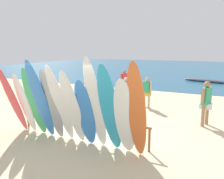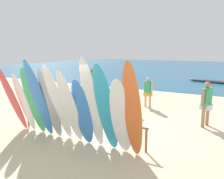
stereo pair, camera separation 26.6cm
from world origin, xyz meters
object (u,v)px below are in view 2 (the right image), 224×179
at_px(surfboard_red_0, 13,99).
at_px(distant_boat, 210,81).
at_px(surfboard_rack, 78,119).
at_px(surfboard_white_8, 92,105).
at_px(surfboard_white_1, 24,103).
at_px(surfboard_white_10, 121,118).
at_px(beachgoer_by_water, 92,78).
at_px(beachgoer_photographing, 148,90).
at_px(surfboard_green_2, 33,102).
at_px(beachgoer_midbeach, 127,80).
at_px(beachgoer_strolling, 206,101).
at_px(beachgoer_near_rack, 127,91).
at_px(surfboard_orange_11, 133,113).
at_px(surfboard_teal_9, 106,110).
at_px(surfboard_blue_3, 39,100).
at_px(surfboard_blue_7, 82,113).
at_px(surfboard_white_5, 58,104).
at_px(surfboard_white_6, 70,108).
at_px(beach_chair_red, 49,101).
at_px(surfboard_grey_4, 50,105).

relative_size(surfboard_red_0, distant_boat, 0.66).
distance_m(surfboard_rack, surfboard_white_8, 1.38).
bearing_deg(surfboard_white_1, surfboard_white_10, 3.95).
bearing_deg(beachgoer_by_water, beachgoer_photographing, 91.09).
distance_m(surfboard_green_2, beachgoer_midbeach, 7.68).
xyz_separation_m(surfboard_white_8, beachgoer_strolling, (2.64, 3.73, -0.38)).
bearing_deg(beachgoer_midbeach, beachgoer_by_water, -47.03).
bearing_deg(surfboard_white_8, surfboard_rack, 147.00).
distance_m(surfboard_white_10, beachgoer_near_rack, 4.84).
bearing_deg(distant_boat, surfboard_red_0, -107.77).
bearing_deg(surfboard_orange_11, surfboard_teal_9, 174.77).
xyz_separation_m(surfboard_teal_9, distant_boat, (1.44, 15.72, -1.14)).
bearing_deg(surfboard_white_1, surfboard_rack, 21.94).
relative_size(surfboard_white_10, beachgoer_midbeach, 1.48).
xyz_separation_m(surfboard_blue_3, surfboard_blue_7, (1.56, 0.14, -0.26)).
height_order(surfboard_rack, beachgoer_strolling, beachgoer_strolling).
height_order(surfboard_red_0, surfboard_white_5, surfboard_white_5).
bearing_deg(beachgoer_near_rack, surfboard_green_2, -46.28).
bearing_deg(beachgoer_by_water, surfboard_white_1, 39.30).
xyz_separation_m(surfboard_green_2, surfboard_blue_3, (0.39, -0.13, 0.13)).
bearing_deg(surfboard_white_5, surfboard_blue_7, 10.01).
bearing_deg(surfboard_white_6, surfboard_red_0, -176.62).
xyz_separation_m(surfboard_rack, beach_chair_red, (-3.27, 2.07, -0.18)).
bearing_deg(surfboard_white_10, beachgoer_by_water, 122.19).
bearing_deg(beachgoer_by_water, surfboard_white_5, 49.96).
distance_m(surfboard_white_5, surfboard_orange_11, 2.44).
relative_size(surfboard_white_8, beachgoer_photographing, 1.89).
bearing_deg(surfboard_green_2, surfboard_grey_4, -5.60).
bearing_deg(surfboard_green_2, distant_boat, 72.09).
xyz_separation_m(surfboard_rack, beachgoer_photographing, (0.77, 4.73, 0.26)).
bearing_deg(beach_chair_red, distant_boat, 57.64).
relative_size(surfboard_white_1, surfboard_teal_9, 0.83).
distance_m(beachgoer_photographing, beach_chair_red, 4.86).
bearing_deg(beachgoer_midbeach, surfboard_white_5, 41.96).
bearing_deg(distant_boat, beachgoer_near_rack, -104.27).
xyz_separation_m(surfboard_white_10, beachgoer_near_rack, (-1.84, 4.48, -0.21)).
distance_m(surfboard_white_6, surfboard_blue_7, 0.41).
height_order(surfboard_white_10, beach_chair_red, surfboard_white_10).
distance_m(surfboard_white_8, beachgoer_midbeach, 8.09).
distance_m(surfboard_green_2, beachgoer_by_water, 7.67).
relative_size(surfboard_green_2, surfboard_white_10, 1.05).
bearing_deg(surfboard_orange_11, surfboard_white_6, 176.30).
height_order(surfboard_rack, beachgoer_midbeach, beachgoer_midbeach).
bearing_deg(surfboard_rack, surfboard_red_0, -161.83).
xyz_separation_m(surfboard_rack, surfboard_white_8, (0.97, -0.64, 0.76)).
bearing_deg(beach_chair_red, surfboard_white_10, -34.76).
distance_m(surfboard_blue_3, surfboard_white_6, 1.18).
distance_m(surfboard_white_8, surfboard_orange_11, 1.23).
xyz_separation_m(surfboard_red_0, surfboard_white_5, (1.97, 0.05, 0.05)).
distance_m(surfboard_green_2, beachgoer_strolling, 6.18).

